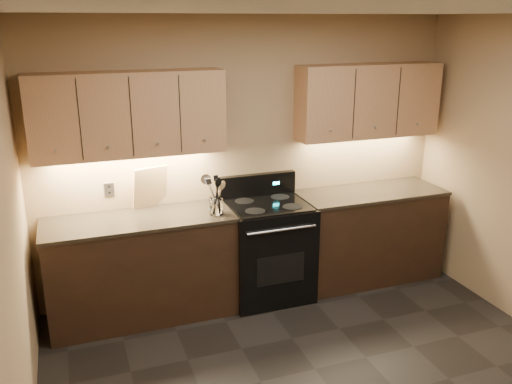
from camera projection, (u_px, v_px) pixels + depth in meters
ceiling at (366, 10)px, 2.95m from camera, size 4.00×4.00×0.00m
wall_back at (248, 158)px, 5.14m from camera, size 4.00×0.04×2.60m
wall_left at (0, 282)px, 2.70m from camera, size 0.04×4.00×2.60m
counter_left at (142, 268)px, 4.77m from camera, size 1.62×0.62×0.93m
counter_right at (368, 234)px, 5.50m from camera, size 1.46×0.62×0.93m
stove at (267, 249)px, 5.13m from camera, size 0.76×0.68×1.14m
upper_cab_left at (129, 114)px, 4.50m from camera, size 1.60×0.30×0.70m
upper_cab_right at (368, 101)px, 5.23m from camera, size 1.44×0.30×0.70m
outlet_plate at (109, 190)px, 4.77m from camera, size 0.08×0.01×0.12m
utensil_crock at (216, 206)px, 4.71m from camera, size 0.14×0.14×0.15m
cutting_board at (150, 187)px, 4.84m from camera, size 0.33×0.19×0.39m
wooden_spoon at (212, 197)px, 4.67m from camera, size 0.18×0.10×0.28m
black_spoon at (214, 194)px, 4.69m from camera, size 0.09×0.14×0.34m
black_turner at (219, 194)px, 4.65m from camera, size 0.10×0.18×0.35m
steel_spatula at (219, 193)px, 4.69m from camera, size 0.21×0.11×0.35m
steel_skimmer at (219, 194)px, 4.68m from camera, size 0.20×0.17×0.36m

